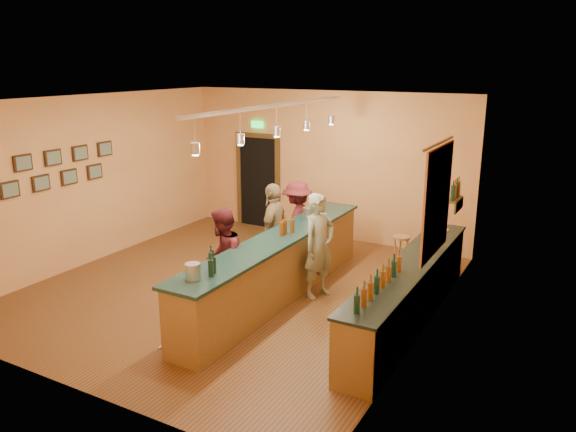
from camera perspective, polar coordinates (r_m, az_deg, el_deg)
The scene contains 18 objects.
floor at distance 9.80m, azimuth -5.21°, elevation -7.33°, with size 7.00×7.00×0.00m, color #583019.
ceiling at distance 9.06m, azimuth -5.71°, elevation 11.68°, with size 6.50×7.00×0.02m, color silver.
wall_back at distance 12.29m, azimuth 3.79°, elevation 5.16°, with size 6.50×0.02×3.20m, color #D89051.
wall_front at distance 6.83m, azimuth -22.23°, elevation -4.38°, with size 6.50×0.02×3.20m, color #D89051.
wall_left at distance 11.42m, azimuth -19.09°, elevation 3.56°, with size 0.02×7.00×3.20m, color #D89051.
wall_right at distance 7.99m, azimuth 14.22°, elevation -0.90°, with size 0.02×7.00×3.20m, color #D89051.
doorway at distance 13.15m, azimuth -3.02°, elevation 3.75°, with size 1.15×0.09×2.48m.
tapestry at distance 8.30m, azimuth 14.92°, elevation 1.46°, with size 0.03×1.40×1.60m, color #A82129.
bottle_shelf at distance 9.78m, azimuth 16.71°, elevation 2.28°, with size 0.17×0.55×0.54m.
picture_grid at distance 10.85m, azimuth -22.02°, elevation 4.58°, with size 0.06×2.20×0.70m, color #382111, non-canonical shape.
back_counter at distance 8.59m, azimuth 12.23°, elevation -7.51°, with size 0.60×4.55×1.27m.
tasting_bar at distance 9.17m, azimuth -1.10°, elevation -4.82°, with size 0.74×5.10×1.38m.
pendant_track at distance 8.65m, azimuth -1.16°, elevation 10.13°, with size 0.11×4.60×0.50m.
bartender at distance 9.19m, azimuth 3.17°, elevation -3.05°, with size 0.64×0.42×1.75m, color gray.
customer_a at distance 8.80m, azimuth -6.64°, elevation -4.40°, with size 0.79×0.61×1.62m, color #59191E.
customer_b at distance 10.04m, azimuth -1.43°, elevation -1.48°, with size 1.01×0.42×1.73m, color #997A51.
customer_c at distance 10.80m, azimuth 0.93°, elevation -0.63°, with size 1.03×0.59×1.59m, color #59191E.
bar_stool at distance 10.60m, azimuth 11.41°, elevation -2.78°, with size 0.33×0.33×0.67m.
Camera 1 is at (5.13, -7.45, 3.78)m, focal length 35.00 mm.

